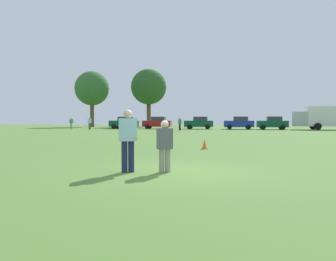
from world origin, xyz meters
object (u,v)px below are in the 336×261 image
parked_car_center (199,123)px  box_truck (328,117)px  frisbee (135,138)px  player_thrower (128,137)px  player_defender (165,143)px  bystander_sideline_watcher (90,123)px  bystander_field_marshal (180,123)px  parked_car_mid_left (157,123)px  parked_car_mid_right (239,123)px  traffic_cone (205,144)px  bystander_far_jogger (71,123)px  parked_car_near_right (273,123)px  parked_car_near_left (124,123)px

parked_car_center → box_truck: 17.63m
frisbee → player_thrower: bearing=-166.6°
player_defender → bystander_sideline_watcher: (-18.76, 37.27, 0.17)m
parked_car_center → bystander_field_marshal: 6.66m
parked_car_mid_left → player_defender: bearing=-76.3°
bystander_sideline_watcher → parked_car_mid_right: bearing=15.4°
box_truck → player_thrower: bearing=-108.4°
traffic_cone → parked_car_center: size_ratio=0.11×
player_thrower → bystander_far_jogger: bearing=118.6°
parked_car_near_right → bystander_far_jogger: (-28.94, -2.94, 0.01)m
player_defender → traffic_cone: player_defender is taller
bystander_far_jogger → parked_car_near_right: bearing=5.8°
parked_car_near_left → box_truck: size_ratio=0.50×
traffic_cone → bystander_field_marshal: 29.48m
parked_car_center → box_truck: size_ratio=0.50×
parked_car_near_left → bystander_far_jogger: (-7.38, -2.52, 0.01)m
parked_car_mid_left → bystander_field_marshal: (4.59, -6.55, 0.00)m
parked_car_mid_left → parked_car_mid_right: 12.14m
frisbee → bystander_field_marshal: 37.34m
parked_car_mid_left → player_thrower: bearing=-77.6°
parked_car_near_right → bystander_sideline_watcher: (-24.91, -5.47, 0.05)m
player_thrower → traffic_cone: (1.27, 8.22, -0.75)m
parked_car_mid_left → bystander_sideline_watcher: (-8.20, -6.11, 0.05)m
parked_car_mid_right → bystander_far_jogger: bearing=-172.8°
parked_car_near_right → traffic_cone: bearing=-99.6°
parked_car_center → parked_car_mid_right: same height
parked_car_mid_left → parked_car_near_right: 16.72m
bystander_sideline_watcher → bystander_far_jogger: size_ratio=1.04×
parked_car_mid_right → bystander_field_marshal: parked_car_mid_right is taller
player_thrower → bystander_far_jogger: 45.54m
traffic_cone → bystander_field_marshal: (-6.24, 28.80, 0.70)m
parked_car_near_left → box_truck: 28.85m
parked_car_near_left → parked_car_mid_left: 4.97m
frisbee → parked_car_center: 43.52m
player_thrower → bystander_sideline_watcher: bearing=115.4°
parked_car_near_right → parked_car_near_left: bearing=-178.9°
player_defender → frisbee: bearing=-169.7°
frisbee → box_truck: size_ratio=0.03×
traffic_cone → parked_car_mid_left: 36.98m
box_truck → bystander_sideline_watcher: size_ratio=4.97×
parked_car_mid_left → parked_car_center: same height
frisbee → parked_car_center: (-3.40, 43.39, -0.03)m
parked_car_near_left → parked_car_near_right: size_ratio=1.00×
player_defender → parked_car_mid_right: bearing=87.9°
parked_car_center → player_defender: bearing=-84.4°
bystander_sideline_watcher → parked_car_near_left: bearing=56.5°
player_thrower → parked_car_center: size_ratio=0.41×
player_thrower → parked_car_mid_left: (-9.56, 43.58, -0.05)m
parked_car_near_right → box_truck: 7.31m
traffic_cone → parked_car_mid_left: bearing=107.0°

